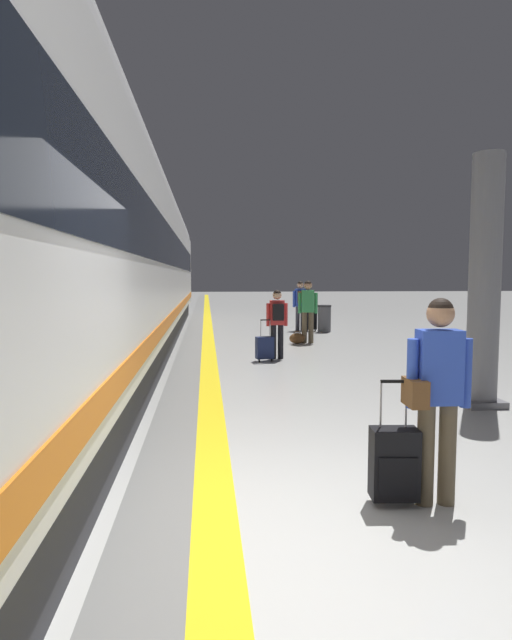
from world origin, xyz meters
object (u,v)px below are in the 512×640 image
Objects in this scene: passenger_near at (277,318)px; duffel_bag_mid at (297,338)px; high_speed_train at (89,243)px; rolling_suitcase_foreground at (394,463)px; passenger_far at (300,301)px; suitcase_far at (311,321)px; traveller_foreground at (437,386)px; suitcase_near at (265,348)px; platform_pillar at (484,287)px; passenger_mid at (308,307)px; waste_bin at (324,318)px.

passenger_near reaches higher than duffel_bag_mid.
high_speed_train reaches higher than duffel_bag_mid.
rolling_suitcase_foreground is 0.60× the size of passenger_far.
passenger_far is 2.60× the size of suitcase_far.
traveller_foreground is 1.82× the size of suitcase_near.
passenger_far is at bearing 78.33° from duffel_bag_mid.
suitcase_near is 5.23m from platform_pillar.
passenger_mid is at bearing 82.72° from rolling_suitcase_foreground.
rolling_suitcase_foreground reaches higher than suitcase_near.
waste_bin is (2.12, 13.24, -0.53)m from traveller_foreground.
passenger_near is at bearing -113.06° from waste_bin.
passenger_far is 10.73m from platform_pillar.
passenger_near is at bearing -114.48° from passenger_mid.
passenger_far reaches higher than duffel_bag_mid.
passenger_far is at bearing 82.83° from rolling_suitcase_foreground.
duffel_bag_mid is 3.33m from waste_bin.
suitcase_near is (-0.32, -0.30, -0.63)m from passenger_near.
passenger_near is 6.22m from suitcase_far.
passenger_mid is at bearing 62.67° from suitcase_near.
traveller_foreground is 13.66m from suitcase_far.
platform_pillar is 3.96× the size of waste_bin.
suitcase_near is 3.16m from duffel_bag_mid.
platform_pillar is at bearing -81.28° from passenger_mid.
passenger_mid is (1.24, 2.73, 0.09)m from passenger_near.
rolling_suitcase_foreground is at bearing -97.17° from passenger_far.
suitcase_near is at bearing 122.18° from platform_pillar.
rolling_suitcase_foreground reaches higher than duffel_bag_mid.
passenger_near is (3.79, 1.48, -1.57)m from high_speed_train.
passenger_mid reaches higher than duffel_bag_mid.
traveller_foreground is 1.00× the size of passenger_far.
traveller_foreground is 10.43m from passenger_mid.
traveller_foreground is at bearing -2.43° from rolling_suitcase_foreground.
traveller_foreground is 0.47× the size of platform_pillar.
rolling_suitcase_foreground is (-0.33, 0.01, -0.64)m from traveller_foreground.
high_speed_train is 6.92m from platform_pillar.
suitcase_near reaches higher than suitcase_far.
platform_pillar is (1.44, -7.16, 1.57)m from duffel_bag_mid.
traveller_foreground reaches higher than suitcase_far.
passenger_near is 0.77m from suitcase_near.
platform_pillar is at bearing 55.82° from traveller_foreground.
traveller_foreground reaches higher than suitcase_near.
suitcase_far is (2.05, 13.52, 0.01)m from rolling_suitcase_foreground.
rolling_suitcase_foreground is at bearing -100.53° from waste_bin.
duffel_bag_mid is at bearing -101.67° from passenger_far.
suitcase_far is at bearing 69.67° from suitcase_near.
high_speed_train reaches higher than suitcase_far.
suitcase_far is (1.71, 13.53, -0.63)m from traveller_foreground.
platform_pillar reaches higher than passenger_near.
passenger_mid is at bearing -102.96° from suitcase_far.
platform_pillar reaches higher than passenger_far.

